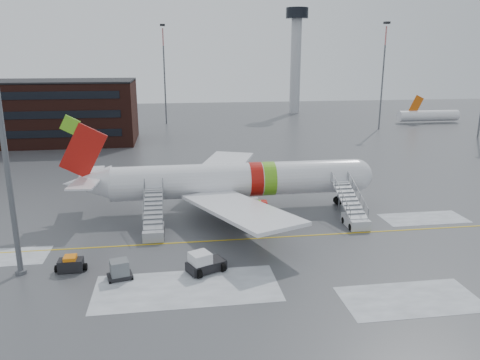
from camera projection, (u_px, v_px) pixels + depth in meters
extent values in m
plane|color=#494C4F|center=(245.00, 235.00, 45.96)|extent=(260.00, 260.00, 0.00)
cylinder|color=white|center=(237.00, 180.00, 52.80)|extent=(28.00, 3.80, 3.80)
sphere|color=white|center=(356.00, 175.00, 54.76)|extent=(3.80, 3.80, 3.80)
cube|color=black|center=(364.00, 171.00, 54.78)|extent=(1.09, 1.60, 0.97)
cone|color=white|center=(87.00, 183.00, 50.43)|extent=(5.20, 3.72, 3.72)
cube|color=#AE130D|center=(83.00, 151.00, 49.49)|extent=(5.27, 0.30, 6.09)
cube|color=#6ABB1D|center=(70.00, 125.00, 48.60)|extent=(2.16, 0.26, 2.16)
cube|color=white|center=(92.00, 172.00, 52.77)|extent=(3.07, 4.85, 0.18)
cube|color=white|center=(84.00, 184.00, 47.80)|extent=(3.07, 4.85, 0.18)
cube|color=white|center=(221.00, 168.00, 60.93)|extent=(10.72, 15.97, 1.13)
cube|color=white|center=(240.00, 209.00, 44.69)|extent=(10.72, 15.97, 1.13)
cylinder|color=white|center=(236.00, 184.00, 58.34)|extent=(3.40, 2.10, 2.10)
cylinder|color=white|center=(249.00, 211.00, 48.41)|extent=(3.40, 2.10, 2.10)
cylinder|color=#595B60|center=(338.00, 197.00, 55.16)|extent=(0.20, 0.20, 1.80)
cylinder|color=black|center=(338.00, 201.00, 55.27)|extent=(0.90, 0.56, 0.90)
cylinder|color=black|center=(231.00, 199.00, 55.81)|extent=(0.90, 0.56, 0.90)
cylinder|color=black|center=(236.00, 212.00, 51.23)|extent=(0.90, 0.56, 0.90)
cube|color=silver|center=(356.00, 221.00, 48.18)|extent=(2.00, 3.20, 1.00)
cube|color=silver|center=(349.00, 200.00, 49.74)|extent=(1.90, 5.87, 2.52)
cube|color=silver|center=(339.00, 181.00, 52.59)|extent=(1.90, 1.40, 0.15)
cylinder|color=#595B60|center=(339.00, 197.00, 52.65)|extent=(0.16, 0.16, 3.40)
cylinder|color=black|center=(351.00, 227.00, 47.15)|extent=(0.25, 0.70, 0.70)
cylinder|color=black|center=(360.00, 219.00, 49.31)|extent=(0.25, 0.70, 0.70)
cube|color=#A0A2A7|center=(154.00, 232.00, 45.29)|extent=(2.00, 3.20, 1.00)
cube|color=#A0A2A7|center=(153.00, 209.00, 46.86)|extent=(1.90, 5.87, 2.52)
cube|color=#A0A2A7|center=(154.00, 188.00, 49.71)|extent=(1.90, 1.40, 0.15)
cylinder|color=#595B60|center=(155.00, 205.00, 49.77)|extent=(0.16, 0.16, 3.40)
cylinder|color=black|center=(144.00, 238.00, 44.26)|extent=(0.25, 0.70, 0.70)
cylinder|color=black|center=(163.00, 230.00, 46.43)|extent=(0.25, 0.70, 0.70)
cube|color=black|center=(206.00, 266.00, 38.24)|extent=(3.46, 2.75, 0.76)
cube|color=silver|center=(200.00, 259.00, 37.75)|extent=(2.02, 2.02, 0.98)
cube|color=black|center=(200.00, 254.00, 37.66)|extent=(1.78, 1.83, 0.16)
cylinder|color=black|center=(199.00, 274.00, 37.08)|extent=(0.61, 0.83, 0.76)
cylinder|color=black|center=(222.00, 267.00, 38.22)|extent=(0.61, 0.83, 0.76)
cylinder|color=black|center=(190.00, 267.00, 38.32)|extent=(0.61, 0.83, 0.76)
cylinder|color=black|center=(213.00, 260.00, 39.46)|extent=(0.61, 0.83, 0.76)
cube|color=black|center=(120.00, 276.00, 37.03)|extent=(2.17, 1.80, 0.30)
cube|color=slate|center=(119.00, 268.00, 36.85)|extent=(1.65, 1.59, 1.29)
cylinder|color=black|center=(108.00, 281.00, 36.36)|extent=(0.21, 0.29, 0.26)
cylinder|color=black|center=(132.00, 273.00, 37.75)|extent=(0.21, 0.29, 0.26)
cube|color=black|center=(71.00, 265.00, 38.26)|extent=(1.97, 1.21, 0.98)
cube|color=orange|center=(70.00, 258.00, 38.11)|extent=(1.00, 1.09, 0.39)
cylinder|color=black|center=(61.00, 268.00, 38.21)|extent=(0.99, 0.60, 0.59)
cylinder|color=black|center=(81.00, 267.00, 38.43)|extent=(0.99, 0.60, 0.59)
cylinder|color=#595B60|center=(7.00, 164.00, 35.58)|extent=(0.44, 0.44, 18.26)
cylinder|color=#595B60|center=(21.00, 272.00, 37.92)|extent=(0.90, 0.90, 0.30)
cylinder|color=#B2B5BA|center=(296.00, 65.00, 137.25)|extent=(3.00, 3.00, 28.00)
cylinder|color=black|center=(297.00, 13.00, 133.47)|extent=(6.40, 6.40, 3.00)
cylinder|color=#595B60|center=(382.00, 88.00, 108.57)|extent=(0.36, 0.36, 19.20)
cylinder|color=#CC7272|center=(386.00, 36.00, 105.56)|extent=(0.32, 0.32, 4.32)
cube|color=black|center=(387.00, 23.00, 104.81)|extent=(1.20, 1.20, 0.50)
cylinder|color=#595B60|center=(165.00, 86.00, 116.83)|extent=(0.36, 0.36, 19.20)
cylinder|color=#CC7272|center=(163.00, 37.00, 113.83)|extent=(0.32, 0.32, 4.32)
cube|color=black|center=(162.00, 25.00, 113.07)|extent=(1.20, 1.20, 0.50)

